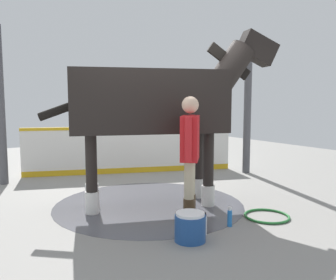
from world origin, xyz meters
The scene contains 11 objects.
ground_plane centered at (0.00, 0.00, -0.01)m, with size 16.00×16.00×0.02m, color gray.
wet_patch centered at (0.21, 0.00, 0.00)m, with size 2.89×2.89×0.00m, color #4C4C54.
barrier_wall centered at (-2.14, 0.83, 0.47)m, with size 1.58×4.33×1.03m.
roof_post_near centered at (-0.81, 3.01, 1.49)m, with size 0.16×0.16×2.98m, color #4C4C51.
roof_post_far centered at (-2.46, -1.71, 1.49)m, with size 0.16×0.16×2.98m, color #4C4C51.
horse centered at (0.25, 0.12, 1.55)m, with size 1.61×3.49×2.68m.
handler centered at (1.14, 0.11, 0.95)m, with size 0.53×0.47×1.65m.
wash_bucket centered at (1.72, -0.29, 0.16)m, with size 0.36×0.36×0.33m.
bottle_shampoo centered at (1.65, -0.04, 0.12)m, with size 0.07×0.07×0.27m.
bottle_spray centered at (1.60, 0.41, 0.12)m, with size 0.06×0.06×0.26m.
hose_coil centered at (1.59, 1.08, 0.02)m, with size 0.62×0.62×0.03m, color #267233.
Camera 1 is at (4.93, -2.57, 1.60)m, focal length 38.30 mm.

